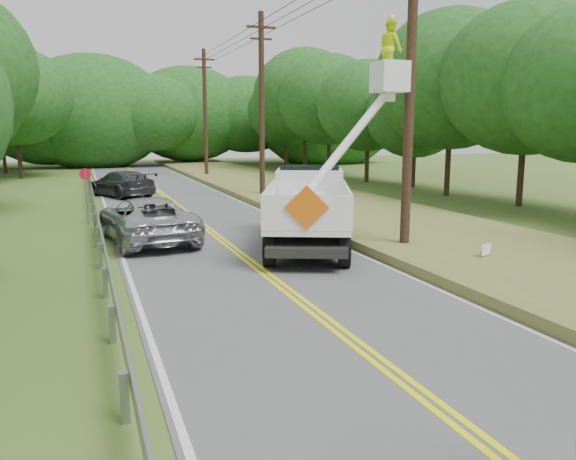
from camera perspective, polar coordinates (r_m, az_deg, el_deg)
name	(u,v)px	position (r m, az deg, el deg)	size (l,w,h in m)	color
ground	(434,405)	(8.58, 14.41, -16.67)	(140.00, 140.00, 0.00)	#445F24
road	(214,234)	(21.10, -7.43, -0.42)	(7.20, 96.00, 0.03)	#535355
guardrail	(98,222)	(21.43, -18.55, 0.77)	(0.18, 48.00, 0.77)	gray
utility_poles	(310,95)	(25.17, 2.21, 13.36)	(1.60, 43.30, 10.00)	black
tall_grass_verge	(384,220)	(23.61, 9.62, 0.98)	(7.00, 96.00, 0.30)	#5F6633
treeline_right	(406,94)	(38.51, 11.80, 13.20)	(10.17, 54.24, 11.11)	#332319
treeline_horizon	(145,113)	(62.64, -14.17, 11.29)	(58.06, 15.31, 12.72)	#1F4316
bucket_truck	(314,197)	(19.20, 2.62, 3.35)	(4.91, 7.51, 6.97)	black
suv_silver	(147,219)	(19.94, -13.97, 1.04)	(2.57, 5.57, 1.55)	#A9ACB1
suv_darkgrey	(121,184)	(34.01, -16.39, 4.50)	(2.08, 5.12, 1.49)	#35383C
stop_sign_permanent	(86,188)	(24.43, -19.62, 4.02)	(0.47, 0.19, 2.29)	gray
yard_sign	(486,251)	(16.85, 19.26, -1.97)	(0.43, 0.19, 0.66)	white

